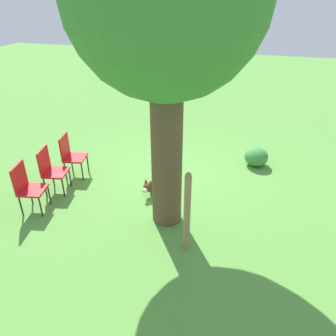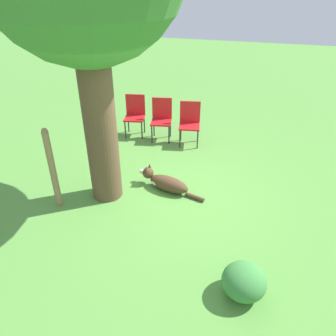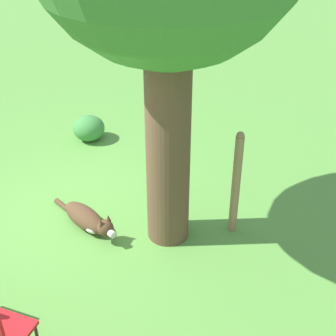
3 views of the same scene
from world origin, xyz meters
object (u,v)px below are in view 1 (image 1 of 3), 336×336
at_px(dog, 159,182).
at_px(red_chair_2, 27,185).
at_px(red_chair_0, 71,154).
at_px(oak_tree, 166,2).
at_px(red_chair_1, 51,168).
at_px(fence_post, 187,212).

relative_size(dog, red_chair_2, 1.35).
height_order(dog, red_chair_0, red_chair_0).
xyz_separation_m(oak_tree, red_chair_1, (2.39, -0.23, -2.90)).
distance_m(oak_tree, fence_post, 2.85).
relative_size(oak_tree, fence_post, 3.53).
distance_m(red_chair_1, red_chair_2, 0.66).
relative_size(oak_tree, red_chair_2, 5.24).
height_order(red_chair_0, red_chair_2, same).
xyz_separation_m(dog, red_chair_0, (1.91, 0.02, 0.39)).
bearing_deg(red_chair_2, fence_post, -15.02).
bearing_deg(red_chair_1, red_chair_0, 74.82).
distance_m(fence_post, red_chair_2, 2.94).
bearing_deg(red_chair_0, fence_post, -39.09).
relative_size(fence_post, red_chair_0, 1.48).
bearing_deg(red_chair_2, red_chair_0, 74.82).
bearing_deg(red_chair_1, fence_post, -27.61).
bearing_deg(red_chair_1, red_chair_2, -105.18).
distance_m(oak_tree, red_chair_2, 3.81).
bearing_deg(red_chair_1, oak_tree, -16.34).
bearing_deg(red_chair_2, dog, 22.57).
xyz_separation_m(fence_post, red_chair_0, (2.83, -1.52, -0.17)).
height_order(oak_tree, dog, oak_tree).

